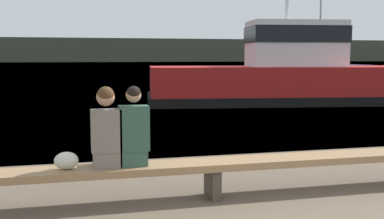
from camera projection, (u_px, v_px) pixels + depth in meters
The scene contains 8 objects.
water_surface at pixel (80, 63), 124.72m from camera, with size 240.00×240.00×0.00m, color teal.
far_shoreline at pixel (78, 50), 154.08m from camera, with size 600.00×12.00×7.50m, color #424738.
bench_main at pixel (213, 167), 6.36m from camera, with size 8.27×0.51×0.50m.
person_left at pixel (106, 130), 5.96m from camera, with size 0.37×0.39×1.01m.
person_right at pixel (134, 131), 6.05m from camera, with size 0.37×0.38×1.02m.
shopping_bag at pixel (66, 161), 5.88m from camera, with size 0.29×0.17×0.22m.
tugboat_red at pixel (285, 77), 19.25m from camera, with size 11.10×5.07×5.53m.
moored_sailboat at pixel (323, 75), 30.70m from camera, with size 6.93×3.91×9.30m.
Camera 1 is at (-2.78, -3.64, 1.88)m, focal length 45.00 mm.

